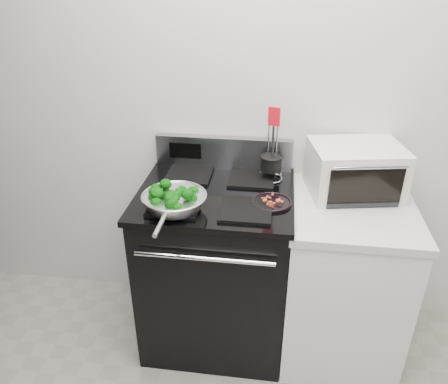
% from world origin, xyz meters
% --- Properties ---
extents(back_wall, '(4.00, 0.02, 2.70)m').
position_xyz_m(back_wall, '(0.00, 1.75, 1.35)').
color(back_wall, silver).
rests_on(back_wall, ground).
extents(gas_range, '(0.79, 0.69, 1.13)m').
position_xyz_m(gas_range, '(-0.30, 1.41, 0.49)').
color(gas_range, black).
rests_on(gas_range, floor).
extents(counter, '(0.62, 0.68, 0.92)m').
position_xyz_m(counter, '(0.39, 1.41, 0.46)').
color(counter, white).
rests_on(counter, floor).
extents(skillet, '(0.31, 0.49, 0.07)m').
position_xyz_m(skillet, '(-0.46, 1.21, 1.00)').
color(skillet, silver).
rests_on(skillet, gas_range).
extents(broccoli_pile, '(0.24, 0.24, 0.08)m').
position_xyz_m(broccoli_pile, '(-0.46, 1.21, 1.02)').
color(broccoli_pile, black).
rests_on(broccoli_pile, skillet).
extents(bacon_plate, '(0.19, 0.19, 0.04)m').
position_xyz_m(bacon_plate, '(-0.01, 1.33, 0.97)').
color(bacon_plate, black).
rests_on(bacon_plate, gas_range).
extents(utensil_holder, '(0.13, 0.13, 0.40)m').
position_xyz_m(utensil_holder, '(-0.03, 1.60, 1.02)').
color(utensil_holder, silver).
rests_on(utensil_holder, gas_range).
extents(toaster_oven, '(0.50, 0.41, 0.26)m').
position_xyz_m(toaster_oven, '(0.39, 1.56, 1.05)').
color(toaster_oven, silver).
rests_on(toaster_oven, counter).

